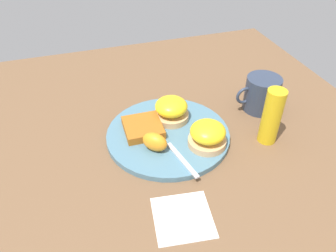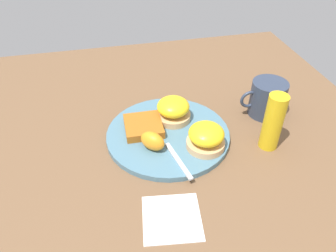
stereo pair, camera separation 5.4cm
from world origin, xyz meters
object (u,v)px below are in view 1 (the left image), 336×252
object	(u,v)px
fork	(167,141)
sandwich_benedict_left	(208,135)
orange_wedge	(155,142)
cup	(261,94)
sandwich_benedict_right	(171,109)
hashbrown_patty	(143,127)
condiment_bottle	(272,117)

from	to	relation	value
fork	sandwich_benedict_left	bearing A→B (deg)	157.59
orange_wedge	cup	bearing A→B (deg)	-164.77
fork	cup	distance (m)	0.30
fork	cup	xyz separation A→B (m)	(-0.29, -0.07, 0.03)
sandwich_benedict_left	cup	size ratio (longest dim) A/B	0.73
sandwich_benedict_right	orange_wedge	xyz separation A→B (m)	(0.07, 0.10, -0.01)
hashbrown_patty	condiment_bottle	bearing A→B (deg)	158.84
orange_wedge	fork	distance (m)	0.04
fork	cup	bearing A→B (deg)	-165.67
sandwich_benedict_left	hashbrown_patty	size ratio (longest dim) A/B	0.95
orange_wedge	fork	bearing A→B (deg)	-157.53
orange_wedge	cup	world-z (taller)	cup
cup	orange_wedge	bearing A→B (deg)	15.23
cup	fork	bearing A→B (deg)	14.33
sandwich_benedict_right	sandwich_benedict_left	bearing A→B (deg)	111.85
sandwich_benedict_right	orange_wedge	bearing A→B (deg)	54.05
orange_wedge	fork	world-z (taller)	orange_wedge
hashbrown_patty	fork	distance (m)	0.07
sandwich_benedict_right	condiment_bottle	world-z (taller)	condiment_bottle
sandwich_benedict_left	orange_wedge	world-z (taller)	sandwich_benedict_left
sandwich_benedict_left	cup	distance (m)	0.23
condiment_bottle	hashbrown_patty	bearing A→B (deg)	-21.16
sandwich_benedict_right	condiment_bottle	size ratio (longest dim) A/B	0.63
sandwich_benedict_right	cup	bearing A→B (deg)	177.47
sandwich_benedict_right	orange_wedge	distance (m)	0.12
sandwich_benedict_left	orange_wedge	distance (m)	0.12
sandwich_benedict_right	hashbrown_patty	world-z (taller)	sandwich_benedict_right
orange_wedge	hashbrown_patty	bearing A→B (deg)	-82.76
sandwich_benedict_left	sandwich_benedict_right	distance (m)	0.13
fork	sandwich_benedict_right	bearing A→B (deg)	-113.87
condiment_bottle	sandwich_benedict_right	bearing A→B (deg)	-33.77
sandwich_benedict_right	hashbrown_patty	size ratio (longest dim) A/B	0.95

